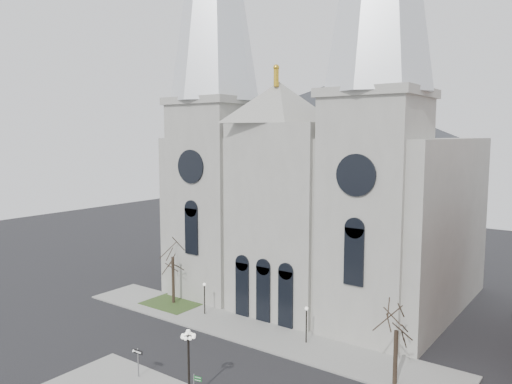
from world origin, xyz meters
The scene contains 10 objects.
ground centered at (0.00, 0.00, 0.00)m, with size 160.00×160.00×0.00m, color black.
sidewalk_far centered at (0.00, 11.00, 0.07)m, with size 40.00×6.00×0.14m, color gray.
grass_patch centered at (-11.00, 12.00, 0.09)m, with size 6.00×5.00×0.18m, color #354F22.
cathedral centered at (0.00, 22.86, 18.48)m, with size 33.00×26.66×54.00m.
tree_left centered at (-11.00, 12.00, 5.58)m, with size 3.20×3.20×7.50m.
tree_right centered at (15.00, 9.00, 4.47)m, with size 3.20×3.20×6.00m.
ped_lamp_left centered at (-6.00, 11.50, 2.33)m, with size 0.32×0.32×3.26m.
ped_lamp_right centered at (6.00, 11.50, 2.33)m, with size 0.32×0.32×3.26m.
globe_lamp centered at (4.27, -1.49, 3.30)m, with size 1.36×1.36×5.03m.
one_way_sign centered at (-1.09, -1.41, 1.64)m, with size 0.98×0.11×2.23m.
Camera 1 is at (27.34, -25.15, 18.38)m, focal length 35.00 mm.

